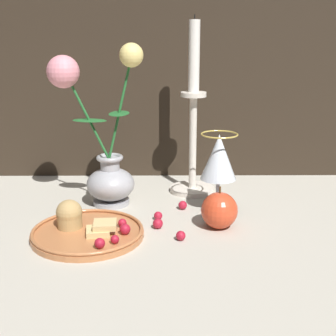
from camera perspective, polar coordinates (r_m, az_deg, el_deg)
The scene contains 10 objects.
ground_plane at distance 0.90m, azimuth -1.21°, elevation -6.32°, with size 2.40×2.40×0.00m, color #B7B2A3.
vase at distance 0.96m, azimuth -7.98°, elevation 2.30°, with size 0.19×0.10×0.33m.
plate_with_pastries at distance 0.84m, azimuth -10.05°, elevation -7.35°, with size 0.20×0.20×0.06m.
wine_glass at distance 0.93m, azimuth 6.20°, elevation 0.97°, with size 0.07×0.07×0.16m.
candlestick at distance 1.03m, azimuth 3.07°, elevation 4.69°, with size 0.10×0.10×0.38m.
apple_beside_vase at distance 0.86m, azimuth 6.28°, elevation -5.16°, with size 0.07×0.07×0.08m.
berry_near_plate at distance 0.90m, azimuth -1.52°, elevation -5.80°, with size 0.02×0.02×0.02m, color #AD192D.
berry_front_center at distance 0.86m, azimuth -1.07°, elevation -6.79°, with size 0.02×0.02×0.02m, color #AD192D.
berry_by_glass_stem at distance 0.82m, azimuth 1.56°, elevation -8.25°, with size 0.02×0.02×0.02m, color #AD192D.
berry_under_candlestick at distance 0.95m, azimuth 1.80°, elevation -4.55°, with size 0.02×0.02×0.02m, color #AD192D.
Camera 1 is at (0.01, -0.84, 0.34)m, focal length 50.00 mm.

